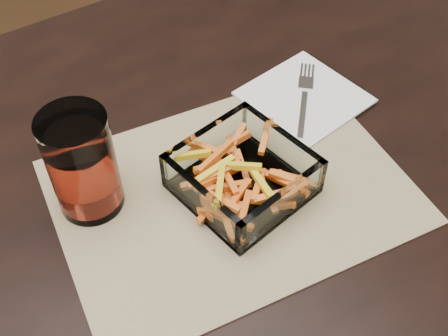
% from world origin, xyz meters
% --- Properties ---
extents(dining_table, '(1.60, 0.90, 0.75)m').
position_xyz_m(dining_table, '(0.00, 0.00, 0.66)').
color(dining_table, black).
rests_on(dining_table, ground).
extents(placemat, '(0.49, 0.39, 0.00)m').
position_xyz_m(placemat, '(0.10, -0.06, 0.75)').
color(placemat, tan).
rests_on(placemat, dining_table).
extents(glass_bowl, '(0.17, 0.17, 0.06)m').
position_xyz_m(glass_bowl, '(0.12, -0.06, 0.78)').
color(glass_bowl, white).
rests_on(glass_bowl, placemat).
extents(tumbler, '(0.08, 0.08, 0.15)m').
position_xyz_m(tumbler, '(-0.06, 0.03, 0.82)').
color(tumbler, white).
rests_on(tumbler, placemat).
extents(napkin, '(0.18, 0.18, 0.00)m').
position_xyz_m(napkin, '(0.30, 0.03, 0.76)').
color(napkin, white).
rests_on(napkin, placemat).
extents(fork, '(0.13, 0.13, 0.00)m').
position_xyz_m(fork, '(0.30, 0.03, 0.76)').
color(fork, silver).
rests_on(fork, napkin).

